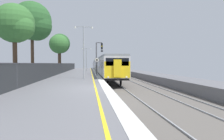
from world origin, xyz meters
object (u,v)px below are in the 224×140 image
object	(u,v)px
signal_gantry	(98,54)
platform_lamp_far	(86,57)
background_tree_right	(60,44)
platform_lamp_mid	(84,48)
background_tree_centre	(33,23)
commuter_train_at_platform	(100,65)
speed_limit_sign	(97,64)
background_tree_back	(59,45)
background_tree_left	(16,25)

from	to	relation	value
signal_gantry	platform_lamp_far	xyz separation A→B (m)	(-1.97, 11.41, -0.13)
platform_lamp_far	background_tree_right	bearing A→B (deg)	163.91
platform_lamp_mid	background_tree_right	xyz separation A→B (m)	(-5.84, 22.14, 2.51)
background_tree_right	background_tree_centre	bearing A→B (deg)	-91.17
commuter_train_at_platform	speed_limit_sign	world-z (taller)	commuter_train_at_platform
background_tree_centre	background_tree_back	xyz separation A→B (m)	(0.99, 13.29, -1.41)
background_tree_centre	background_tree_left	bearing A→B (deg)	-82.17
platform_lamp_mid	commuter_train_at_platform	bearing A→B (deg)	83.25
background_tree_back	speed_limit_sign	bearing A→B (deg)	-61.10
background_tree_left	background_tree_back	xyz separation A→B (m)	(-0.29, 22.59, 0.67)
commuter_train_at_platform	background_tree_centre	xyz separation A→B (m)	(-9.66, -25.32, 5.42)
signal_gantry	background_tree_right	size ratio (longest dim) A/B	0.61
commuter_train_at_platform	background_tree_left	distance (m)	35.79
platform_lamp_far	background_tree_centre	xyz separation A→B (m)	(-6.21, -16.70, 3.72)
signal_gantry	background_tree_back	distance (m)	10.98
speed_limit_sign	platform_lamp_far	xyz separation A→B (m)	(-1.60, 15.77, 1.41)
commuter_train_at_platform	signal_gantry	distance (m)	20.18
speed_limit_sign	platform_lamp_mid	size ratio (longest dim) A/B	0.43
speed_limit_sign	background_tree_centre	size ratio (longest dim) A/B	0.26
signal_gantry	platform_lamp_mid	distance (m)	9.26
background_tree_right	background_tree_left	bearing A→B (deg)	-88.13
platform_lamp_mid	signal_gantry	bearing A→B (deg)	77.69
platform_lamp_mid	background_tree_centre	size ratio (longest dim) A/B	0.62
platform_lamp_far	commuter_train_at_platform	bearing A→B (deg)	68.24
platform_lamp_mid	background_tree_left	distance (m)	7.53
platform_lamp_mid	background_tree_right	world-z (taller)	background_tree_right
speed_limit_sign	platform_lamp_mid	distance (m)	5.27
speed_limit_sign	background_tree_left	world-z (taller)	background_tree_left
commuter_train_at_platform	signal_gantry	bearing A→B (deg)	-94.20
speed_limit_sign	background_tree_left	size ratio (longest dim) A/B	0.39
background_tree_left	platform_lamp_far	bearing A→B (deg)	79.25
background_tree_back	platform_lamp_far	bearing A→B (deg)	33.16
commuter_train_at_platform	background_tree_right	bearing A→B (deg)	-143.21
signal_gantry	background_tree_back	size ratio (longest dim) A/B	0.68
speed_limit_sign	platform_lamp_far	world-z (taller)	platform_lamp_far
background_tree_right	background_tree_back	size ratio (longest dim) A/B	1.13
background_tree_back	signal_gantry	bearing A→B (deg)	-48.05
signal_gantry	speed_limit_sign	bearing A→B (deg)	-94.91
background_tree_left	signal_gantry	bearing A→B (deg)	64.67
signal_gantry	background_tree_centre	distance (m)	10.38
commuter_train_at_platform	background_tree_back	bearing A→B (deg)	-125.75
signal_gantry	background_tree_centre	bearing A→B (deg)	-147.16
platform_lamp_far	background_tree_right	world-z (taller)	background_tree_right
commuter_train_at_platform	background_tree_centre	bearing A→B (deg)	-110.88
commuter_train_at_platform	background_tree_back	world-z (taller)	background_tree_back
signal_gantry	platform_lamp_far	size ratio (longest dim) A/B	1.00
commuter_train_at_platform	background_tree_centre	distance (m)	27.64
platform_lamp_far	platform_lamp_mid	bearing A→B (deg)	-90.00
background_tree_left	background_tree_right	size ratio (longest dim) A/B	0.76
speed_limit_sign	platform_lamp_mid	xyz separation A→B (m)	(-1.60, -4.69, 1.80)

